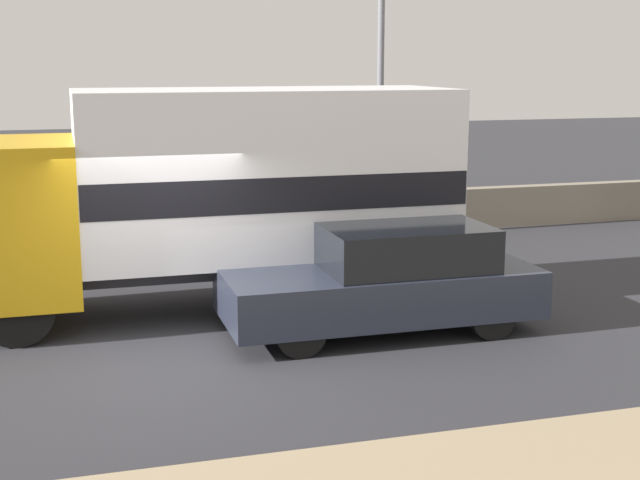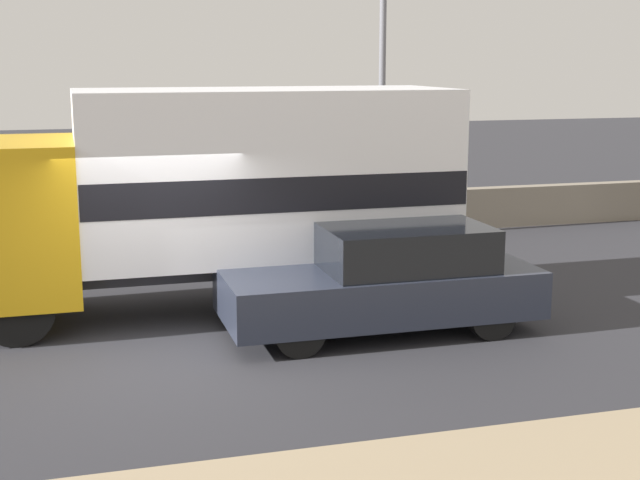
{
  "view_description": "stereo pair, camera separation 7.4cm",
  "coord_description": "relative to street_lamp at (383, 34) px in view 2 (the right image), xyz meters",
  "views": [
    {
      "loc": [
        -1.12,
        -10.97,
        3.75
      ],
      "look_at": [
        2.44,
        1.21,
        1.17
      ],
      "focal_mm": 50.0,
      "sensor_mm": 36.0,
      "label": 1
    },
    {
      "loc": [
        -1.05,
        -10.99,
        3.75
      ],
      "look_at": [
        2.44,
        1.21,
        1.17
      ],
      "focal_mm": 50.0,
      "sensor_mm": 36.0,
      "label": 2
    }
  ],
  "objects": [
    {
      "name": "box_truck",
      "position": [
        -4.19,
        -4.62,
        -2.39
      ],
      "size": [
        7.27,
        2.39,
        3.32
      ],
      "rotation": [
        0.0,
        0.0,
        3.14
      ],
      "color": "gold",
      "rests_on": "ground_plane"
    },
    {
      "name": "car_hatchback",
      "position": [
        -2.19,
        -6.31,
        -3.51
      ],
      "size": [
        4.36,
        1.86,
        1.5
      ],
      "rotation": [
        0.0,
        0.0,
        3.14
      ],
      "color": "#282D3D",
      "rests_on": "ground_plane"
    },
    {
      "name": "stone_wall_backdrop",
      "position": [
        -5.34,
        0.44,
        -3.8
      ],
      "size": [
        60.0,
        0.35,
        0.91
      ],
      "color": "gray",
      "rests_on": "ground_plane"
    },
    {
      "name": "ground_plane",
      "position": [
        -5.34,
        -6.68,
        -4.26
      ],
      "size": [
        80.0,
        80.0,
        0.0
      ],
      "primitive_type": "plane",
      "color": "#2D2D33"
    },
    {
      "name": "street_lamp",
      "position": [
        0.0,
        0.0,
        0.0
      ],
      "size": [
        0.56,
        0.28,
        7.4
      ],
      "color": "slate",
      "rests_on": "ground_plane"
    }
  ]
}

